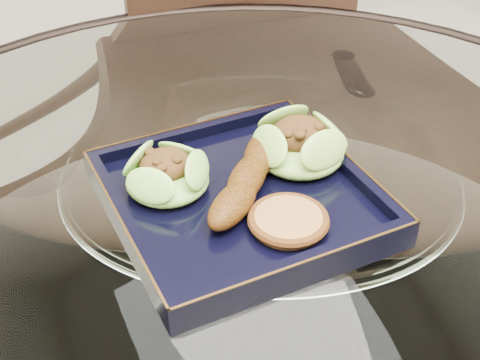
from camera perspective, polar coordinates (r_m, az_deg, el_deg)
name	(u,v)px	position (r m, az deg, el deg)	size (l,w,h in m)	color
dining_table	(257,302)	(0.86, 1.48, -10.35)	(1.13, 1.13, 0.77)	white
dining_chair	(269,110)	(1.23, 2.52, 6.03)	(0.51, 0.51, 1.08)	black
navy_plate	(240,202)	(0.73, 0.00, -1.88)	(0.27, 0.27, 0.02)	black
lettuce_wrap_left	(167,176)	(0.73, -6.24, 0.33)	(0.09, 0.09, 0.03)	#64AF32
lettuce_wrap_right	(300,146)	(0.77, 5.11, 2.88)	(0.10, 0.10, 0.04)	#6FA12E
roasted_plantain	(247,178)	(0.72, 0.63, 0.19)	(0.17, 0.04, 0.03)	#65360A
crumb_patty	(288,221)	(0.68, 4.15, -3.53)	(0.07, 0.07, 0.01)	#A66A37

